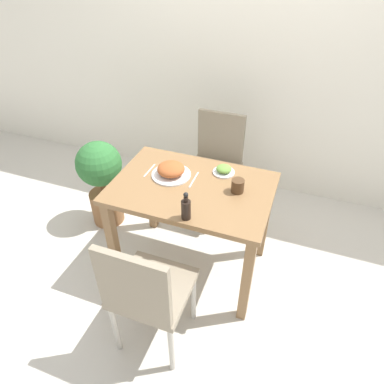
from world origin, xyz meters
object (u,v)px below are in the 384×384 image
sauce_bottle (186,209)px  potted_plant_left (101,177)px  chair_far (216,161)px  food_plate (171,170)px  side_plate (224,170)px  drink_cup (238,186)px  chair_near (146,292)px

sauce_bottle → potted_plant_left: 1.17m
chair_far → food_plate: chair_far is taller
side_plate → drink_cup: bearing=-50.8°
food_plate → drink_cup: food_plate is taller
chair_near → side_plate: size_ratio=6.15×
food_plate → potted_plant_left: size_ratio=0.34×
chair_far → potted_plant_left: chair_far is taller
potted_plant_left → sauce_bottle: bearing=-29.3°
drink_cup → potted_plant_left: drink_cup is taller
food_plate → sauce_bottle: (0.25, -0.37, 0.03)m
chair_near → chair_far: size_ratio=1.00×
drink_cup → chair_far: bearing=116.7°
chair_near → drink_cup: chair_near is taller
food_plate → drink_cup: 0.46m
sauce_bottle → potted_plant_left: sauce_bottle is taller
chair_far → drink_cup: size_ratio=10.58×
chair_far → potted_plant_left: size_ratio=1.18×
food_plate → side_plate: (0.33, 0.15, -0.02)m
chair_near → chair_far: 1.40m
chair_far → drink_cup: (0.33, -0.67, 0.28)m
chair_near → sauce_bottle: bearing=-102.7°
potted_plant_left → food_plate: bearing=-13.7°
food_plate → potted_plant_left: food_plate is taller
chair_far → food_plate: size_ratio=3.46×
chair_near → drink_cup: (0.30, 0.73, 0.28)m
chair_near → side_plate: chair_near is taller
side_plate → drink_cup: drink_cup is taller
chair_far → drink_cup: 0.80m
chair_near → side_plate: (0.16, 0.90, 0.26)m
food_plate → drink_cup: (0.46, -0.02, 0.00)m
side_plate → potted_plant_left: (-1.04, 0.02, -0.33)m
chair_near → food_plate: chair_near is taller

